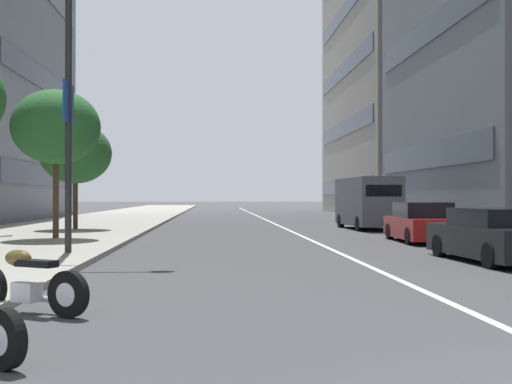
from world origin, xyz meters
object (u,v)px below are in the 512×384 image
Objects in this scene: motorcycle_nearest_camera at (26,284)px; street_lamp_with_banners at (83,78)px; car_lead_in_lane at (495,236)px; street_tree_near_plaza_corner at (56,127)px; delivery_van_ahead at (368,202)px; car_far_down_avenue at (422,224)px; street_tree_by_lamp_post at (76,153)px.

street_lamp_with_banners is (8.52, 0.86, 4.50)m from motorcycle_nearest_camera.
car_lead_in_lane is 15.70m from street_tree_near_plaza_corner.
motorcycle_nearest_camera is 0.25× the size of street_lamp_with_banners.
street_tree_near_plaza_corner is at bearing 120.22° from delivery_van_ahead.
car_lead_in_lane is at bearing 178.89° from car_far_down_avenue.
car_far_down_avenue is 0.79× the size of delivery_van_ahead.
street_tree_near_plaza_corner is (0.81, 13.40, 3.53)m from car_far_down_avenue.
street_tree_near_plaza_corner is at bearing -48.54° from motorcycle_nearest_camera.
car_far_down_avenue is (14.01, -10.32, 0.26)m from motorcycle_nearest_camera.
street_lamp_with_banners reaches higher than car_lead_in_lane.
car_far_down_avenue is 13.89m from street_tree_near_plaza_corner.
motorcycle_nearest_camera is 15.60m from street_tree_near_plaza_corner.
street_tree_by_lamp_post is (12.92, 2.89, -1.23)m from street_lamp_with_banners.
car_far_down_avenue is 0.92× the size of street_tree_by_lamp_post.
motorcycle_nearest_camera is 0.41× the size of car_lead_in_lane.
car_far_down_avenue reaches higher than motorcycle_nearest_camera.
delivery_van_ahead is 19.05m from street_lamp_with_banners.
car_far_down_avenue is 16.20m from street_tree_by_lamp_post.
delivery_van_ahead is 1.06× the size of street_tree_near_plaza_corner.
street_lamp_with_banners is at bearing -160.52° from street_tree_near_plaza_corner.
street_lamp_with_banners reaches higher than street_tree_by_lamp_post.
street_tree_by_lamp_post is at bearing 12.63° from street_lamp_with_banners.
street_tree_near_plaza_corner is (14.81, 3.09, 3.79)m from motorcycle_nearest_camera.
motorcycle_nearest_camera is 0.43× the size of car_far_down_avenue.
car_far_down_avenue is 0.84× the size of street_tree_near_plaza_corner.
street_lamp_with_banners reaches higher than street_tree_near_plaza_corner.
car_far_down_avenue is at bearing 176.76° from delivery_van_ahead.
street_tree_near_plaza_corner is (6.29, 2.23, -0.71)m from street_lamp_with_banners.
motorcycle_nearest_camera is at bearing -174.22° from street_lamp_with_banners.
motorcycle_nearest_camera is at bearing 121.76° from car_lead_in_lane.
street_tree_by_lamp_post reaches higher than delivery_van_ahead.
street_tree_near_plaza_corner is at bearing 88.85° from car_far_down_avenue.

